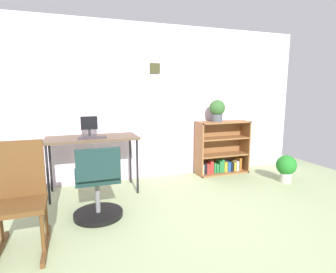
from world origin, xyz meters
TOP-DOWN VIEW (x-y plane):
  - ground_plane at (0.00, 0.00)m, footprint 6.24×6.24m
  - wall_back at (0.00, 2.15)m, footprint 5.20×0.12m
  - desk at (-0.84, 1.73)m, footprint 1.16×0.53m
  - monitor at (-0.87, 1.77)m, footprint 0.21×0.18m
  - keyboard at (-0.85, 1.62)m, footprint 0.35×0.11m
  - office_chair at (-0.86, 0.92)m, footprint 0.52×0.55m
  - rocking_chair at (-1.53, 0.62)m, footprint 0.42×0.64m
  - bookshelf_low at (1.20, 1.96)m, footprint 0.87×0.30m
  - potted_plant_on_shelf at (1.08, 1.90)m, footprint 0.25×0.25m
  - potted_plant_floor at (1.86, 1.20)m, footprint 0.29×0.29m

SIDE VIEW (x-z plane):
  - ground_plane at x=0.00m, z-range 0.00..0.00m
  - potted_plant_floor at x=1.86m, z-range 0.03..0.44m
  - office_chair at x=-0.86m, z-range -0.05..0.74m
  - bookshelf_low at x=1.20m, z-range -0.06..0.80m
  - rocking_chair at x=-1.53m, z-range 0.00..0.92m
  - desk at x=-0.84m, z-range 0.31..1.06m
  - keyboard at x=-0.85m, z-range 0.75..0.77m
  - monitor at x=-0.87m, z-range 0.74..1.00m
  - potted_plant_on_shelf at x=1.08m, z-range 0.87..1.22m
  - wall_back at x=0.00m, z-range 0.00..2.31m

